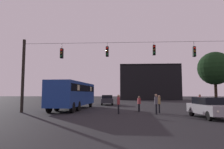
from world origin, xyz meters
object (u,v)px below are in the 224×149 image
Objects in this scene: pedestrian_trailing at (159,103)px; pedestrian_crossing_left at (118,103)px; car_near_right at (210,107)px; tree_left_silhouette at (215,68)px; pedestrian_crossing_center at (156,103)px; car_far_left at (107,100)px; pedestrian_near_bus at (139,103)px; city_bus at (74,93)px; pedestrian_crossing_right at (200,101)px.

pedestrian_crossing_left is at bearing -163.07° from pedestrian_trailing.
tree_left_silhouette reaches higher than car_near_right.
tree_left_silhouette reaches higher than pedestrian_crossing_center.
car_far_left is at bearing 114.65° from pedestrian_trailing.
pedestrian_crossing_left is 1.12× the size of pedestrian_near_bus.
pedestrian_trailing is at bearing -22.43° from city_bus.
tree_left_silhouette is (10.63, 12.73, 4.45)m from pedestrian_crossing_center.
car_far_left is 14.08m from pedestrian_crossing_left.
city_bus is 20.85m from tree_left_silhouette.
pedestrian_crossing_left is at bearing -137.93° from tree_left_silhouette.
pedestrian_crossing_left is (-6.77, 2.53, 0.16)m from car_near_right.
pedestrian_near_bus is at bearing 51.54° from pedestrian_crossing_left.
tree_left_silhouette is (7.10, 15.05, 4.64)m from car_near_right.
pedestrian_crossing_center is at bearing -142.49° from pedestrian_crossing_right.
car_near_right is at bearing -115.25° from tree_left_silhouette.
pedestrian_trailing is (-3.04, 3.67, 0.12)m from car_near_right.
pedestrian_crossing_right reaches higher than car_far_left.
pedestrian_crossing_left is at bearing 159.48° from car_near_right.
car_far_left is at bearing 135.78° from pedestrian_crossing_right.
car_near_right is at bearing -104.24° from pedestrian_crossing_right.
pedestrian_near_bus is at bearing -70.23° from car_far_left.
pedestrian_crossing_center is 1.03× the size of pedestrian_crossing_right.
pedestrian_crossing_right is at bearing -44.22° from car_far_left.
pedestrian_crossing_center reaches higher than car_near_right.
pedestrian_trailing is at bearing -65.35° from car_far_left.
tree_left_silhouette is (13.87, 12.52, 4.48)m from pedestrian_crossing_left.
tree_left_silhouette is (10.14, 11.38, 4.53)m from pedestrian_trailing.
car_near_right is at bearing -31.59° from city_bus.
car_far_left is 2.94× the size of pedestrian_near_bus.
car_far_left is 16.72m from tree_left_silhouette.
city_bus is 14.06m from car_near_right.
city_bus is at bearing 148.41° from car_near_right.
car_far_left is 2.55× the size of pedestrian_crossing_center.
pedestrian_crossing_center is at bearing -129.85° from tree_left_silhouette.
car_far_left is 2.74× the size of pedestrian_trailing.
car_near_right is 17.28m from tree_left_silhouette.
pedestrian_crossing_center is 0.22× the size of tree_left_silhouette.
tree_left_silhouette is at bearing 40.15° from pedestrian_near_bus.
pedestrian_near_bus is at bearing -169.15° from pedestrian_crossing_right.
pedestrian_near_bus is at bearing 133.67° from car_near_right.
pedestrian_trailing is 0.21× the size of tree_left_silhouette.
pedestrian_crossing_right reaches higher than pedestrian_trailing.
pedestrian_crossing_left is 0.99× the size of pedestrian_crossing_right.
car_far_left is 0.56× the size of tree_left_silhouette.
pedestrian_near_bus is (-1.27, 2.70, -0.15)m from pedestrian_crossing_center.
city_bus reaches higher than car_far_left.
tree_left_silhouette is (11.89, 10.03, 4.59)m from pedestrian_near_bus.
pedestrian_crossing_left reaches higher than car_far_left.
tree_left_silhouette is at bearing 57.95° from pedestrian_crossing_right.
car_near_right is 7.23m from pedestrian_crossing_left.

